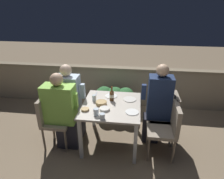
{
  "coord_description": "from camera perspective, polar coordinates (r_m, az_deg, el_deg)",
  "views": [
    {
      "loc": [
        0.36,
        -2.67,
        2.17
      ],
      "look_at": [
        0.0,
        0.07,
        0.93
      ],
      "focal_mm": 32.0,
      "sensor_mm": 36.0,
      "label": 1
    }
  ],
  "objects": [
    {
      "name": "chair_left_far",
      "position": [
        3.49,
        -14.56,
        -4.91
      ],
      "size": [
        0.42,
        0.41,
        0.85
      ],
      "color": "gray",
      "rests_on": "ground_plane"
    },
    {
      "name": "chair_left_near",
      "position": [
        3.27,
        -16.97,
        -7.38
      ],
      "size": [
        0.42,
        0.41,
        0.85
      ],
      "color": "gray",
      "rests_on": "ground_plane"
    },
    {
      "name": "person_blue_shirt",
      "position": [
        3.37,
        -11.76,
        -3.3
      ],
      "size": [
        0.47,
        0.26,
        1.27
      ],
      "color": "#282833",
      "rests_on": "ground_plane"
    },
    {
      "name": "fork_0",
      "position": [
        3.41,
        -4.51,
        -1.24
      ],
      "size": [
        0.04,
        0.17,
        0.01
      ],
      "color": "silver",
      "rests_on": "dining_table"
    },
    {
      "name": "beer_bottle",
      "position": [
        3.14,
        -0.08,
        -1.65
      ],
      "size": [
        0.07,
        0.07,
        0.24
      ],
      "color": "brown",
      "rests_on": "dining_table"
    },
    {
      "name": "potted_plant",
      "position": [
        4.24,
        -16.36,
        -1.45
      ],
      "size": [
        0.36,
        0.36,
        0.66
      ],
      "color": "#B2A899",
      "rests_on": "ground_plane"
    },
    {
      "name": "person_green_blouse",
      "position": [
        3.15,
        -13.97,
        -6.2
      ],
      "size": [
        0.52,
        0.26,
        1.24
      ],
      "color": "#282833",
      "rests_on": "ground_plane"
    },
    {
      "name": "bowl_2",
      "position": [
        2.93,
        -7.69,
        -5.6
      ],
      "size": [
        0.12,
        0.12,
        0.03
      ],
      "color": "tan",
      "rests_on": "dining_table"
    },
    {
      "name": "dining_table",
      "position": [
        3.11,
        -0.17,
        -5.74
      ],
      "size": [
        0.89,
        0.96,
        0.71
      ],
      "color": "#BCB2A3",
      "rests_on": "ground_plane"
    },
    {
      "name": "plate_1",
      "position": [
        3.32,
        -0.26,
        -1.87
      ],
      "size": [
        0.2,
        0.2,
        0.01
      ],
      "color": "white",
      "rests_on": "dining_table"
    },
    {
      "name": "glass_cup_0",
      "position": [
        3.16,
        -5.09,
        -2.46
      ],
      "size": [
        0.06,
        0.06,
        0.1
      ],
      "color": "silver",
      "rests_on": "dining_table"
    },
    {
      "name": "plate_2",
      "position": [
        3.22,
        5.08,
        -2.8
      ],
      "size": [
        0.21,
        0.21,
        0.01
      ],
      "color": "silver",
      "rests_on": "dining_table"
    },
    {
      "name": "planter_hedge",
      "position": [
        4.01,
        0.75,
        -3.02
      ],
      "size": [
        0.79,
        0.47,
        0.6
      ],
      "color": "brown",
      "rests_on": "ground_plane"
    },
    {
      "name": "glass_cup_1",
      "position": [
        2.7,
        -2.8,
        -7.66
      ],
      "size": [
        0.07,
        0.07,
        0.08
      ],
      "color": "silver",
      "rests_on": "dining_table"
    },
    {
      "name": "parapet_wall",
      "position": [
        4.42,
        2.21,
        1.08
      ],
      "size": [
        9.0,
        0.18,
        0.86
      ],
      "color": "gray",
      "rests_on": "ground_plane"
    },
    {
      "name": "ground_plane",
      "position": [
        3.46,
        -0.16,
        -14.62
      ],
      "size": [
        16.0,
        16.0,
        0.0
      ],
      "primitive_type": "plane",
      "color": "#847056"
    },
    {
      "name": "bowl_0",
      "position": [
        2.92,
        -2.12,
        -5.5
      ],
      "size": [
        0.15,
        0.15,
        0.03
      ],
      "color": "beige",
      "rests_on": "dining_table"
    },
    {
      "name": "glass_cup_2",
      "position": [
        2.78,
        -4.56,
        -6.42
      ],
      "size": [
        0.07,
        0.07,
        0.1
      ],
      "color": "silver",
      "rests_on": "dining_table"
    },
    {
      "name": "person_navy_jumper",
      "position": [
        3.22,
        12.74,
        -4.16
      ],
      "size": [
        0.47,
        0.26,
        1.33
      ],
      "color": "#282833",
      "rests_on": "ground_plane"
    },
    {
      "name": "plate_0",
      "position": [
        2.88,
        5.74,
        -6.42
      ],
      "size": [
        0.19,
        0.19,
        0.01
      ],
      "color": "white",
      "rests_on": "dining_table"
    },
    {
      "name": "bowl_1",
      "position": [
        3.06,
        -3.09,
        -3.79
      ],
      "size": [
        0.17,
        0.17,
        0.05
      ],
      "color": "tan",
      "rests_on": "dining_table"
    },
    {
      "name": "chair_right_near",
      "position": [
        3.03,
        15.78,
        -9.96
      ],
      "size": [
        0.42,
        0.41,
        0.85
      ],
      "color": "gray",
      "rests_on": "ground_plane"
    },
    {
      "name": "chair_right_far",
      "position": [
        3.32,
        15.76,
        -6.68
      ],
      "size": [
        0.42,
        0.41,
        0.85
      ],
      "color": "gray",
      "rests_on": "ground_plane"
    }
  ]
}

